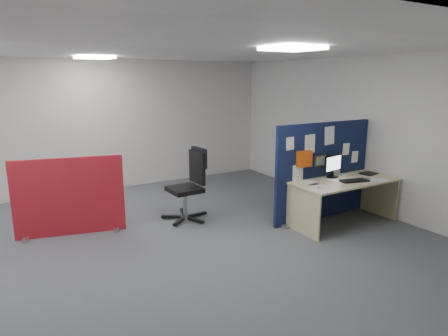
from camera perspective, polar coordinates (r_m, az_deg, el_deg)
name	(u,v)px	position (r m, az deg, el deg)	size (l,w,h in m)	color
floor	(115,261)	(5.52, -15.25, -12.66)	(9.00, 9.00, 0.00)	#54575C
ceiling	(101,45)	(5.01, -17.13, 16.49)	(9.00, 7.00, 0.02)	white
wall_back	(61,129)	(8.49, -22.22, 5.24)	(9.00, 0.02, 2.70)	silver
wall_front	(299,282)	(2.07, 10.61, -15.77)	(9.00, 0.02, 2.70)	silver
wall_right	(361,134)	(7.57, 19.02, 4.67)	(0.02, 7.00, 2.70)	silver
ceiling_lights	(114,51)	(5.74, -15.42, 15.76)	(4.10, 4.10, 0.04)	white
navy_divider	(322,171)	(6.82, 13.85, -0.41)	(1.97, 0.30, 1.62)	#0F1838
main_desk	(342,190)	(6.73, 16.54, -2.99)	(1.79, 0.79, 0.73)	#D5C489
monitor_main	(333,165)	(6.72, 15.31, 0.41)	(0.42, 0.18, 0.37)	black
keyboard	(354,181)	(6.61, 18.11, -1.73)	(0.45, 0.18, 0.03)	black
mouse	(367,179)	(6.78, 19.70, -1.47)	(0.10, 0.06, 0.03)	gray
paper_tray	(369,173)	(7.21, 19.95, -0.74)	(0.28, 0.22, 0.01)	black
red_divider	(70,198)	(6.39, -21.20, -3.96)	(1.55, 0.40, 1.19)	maroon
office_chair	(191,180)	(6.65, -4.74, -1.71)	(0.75, 0.78, 1.18)	black
desk_papers	(333,182)	(6.49, 15.34, -1.92)	(1.48, 0.90, 0.00)	white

